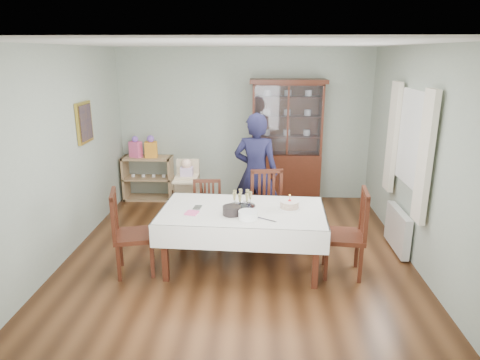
# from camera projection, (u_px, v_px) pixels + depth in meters

# --- Properties ---
(floor) EXTENTS (5.00, 5.00, 0.00)m
(floor) POSITION_uv_depth(u_px,v_px,m) (238.00, 256.00, 5.68)
(floor) COLOR #593319
(floor) RESTS_ON ground
(room_shell) EXTENTS (5.00, 5.00, 5.00)m
(room_shell) POSITION_uv_depth(u_px,v_px,m) (239.00, 123.00, 5.71)
(room_shell) COLOR #9EAA99
(room_shell) RESTS_ON floor
(dining_table) EXTENTS (2.06, 1.25, 0.76)m
(dining_table) POSITION_uv_depth(u_px,v_px,m) (242.00, 238.00, 5.33)
(dining_table) COLOR #411A10
(dining_table) RESTS_ON floor
(china_cabinet) EXTENTS (1.30, 0.48, 2.18)m
(china_cabinet) POSITION_uv_depth(u_px,v_px,m) (286.00, 141.00, 7.49)
(china_cabinet) COLOR #411A10
(china_cabinet) RESTS_ON floor
(sideboard) EXTENTS (0.90, 0.38, 0.80)m
(sideboard) POSITION_uv_depth(u_px,v_px,m) (148.00, 178.00, 7.82)
(sideboard) COLOR tan
(sideboard) RESTS_ON floor
(picture_frame) EXTENTS (0.04, 0.48, 0.58)m
(picture_frame) POSITION_uv_depth(u_px,v_px,m) (84.00, 122.00, 6.07)
(picture_frame) COLOR gold
(picture_frame) RESTS_ON room_shell
(window) EXTENTS (0.04, 1.02, 1.22)m
(window) POSITION_uv_depth(u_px,v_px,m) (413.00, 139.00, 5.44)
(window) COLOR white
(window) RESTS_ON room_shell
(curtain_left) EXTENTS (0.07, 0.30, 1.55)m
(curtain_left) POSITION_uv_depth(u_px,v_px,m) (425.00, 158.00, 4.88)
(curtain_left) COLOR silver
(curtain_left) RESTS_ON room_shell
(curtain_right) EXTENTS (0.07, 0.30, 1.55)m
(curtain_right) POSITION_uv_depth(u_px,v_px,m) (393.00, 137.00, 6.06)
(curtain_right) COLOR silver
(curtain_right) RESTS_ON room_shell
(radiator) EXTENTS (0.10, 0.80, 0.55)m
(radiator) POSITION_uv_depth(u_px,v_px,m) (398.00, 229.00, 5.80)
(radiator) COLOR white
(radiator) RESTS_ON floor
(chair_far_left) EXTENTS (0.43, 0.43, 0.90)m
(chair_far_left) POSITION_uv_depth(u_px,v_px,m) (207.00, 226.00, 5.98)
(chair_far_left) COLOR #411A10
(chair_far_left) RESTS_ON floor
(chair_far_right) EXTENTS (0.53, 0.53, 1.05)m
(chair_far_right) POSITION_uv_depth(u_px,v_px,m) (268.00, 225.00, 5.93)
(chair_far_right) COLOR #411A10
(chair_far_right) RESTS_ON floor
(chair_end_left) EXTENTS (0.57, 0.57, 1.05)m
(chair_end_left) POSITION_uv_depth(u_px,v_px,m) (134.00, 248.00, 5.21)
(chair_end_left) COLOR #411A10
(chair_end_left) RESTS_ON floor
(chair_end_right) EXTENTS (0.53, 0.53, 1.07)m
(chair_end_right) POSITION_uv_depth(u_px,v_px,m) (344.00, 250.00, 5.16)
(chair_end_right) COLOR #411A10
(chair_end_right) RESTS_ON floor
(woman) EXTENTS (0.72, 0.54, 1.79)m
(woman) POSITION_uv_depth(u_px,v_px,m) (256.00, 173.00, 6.28)
(woman) COLOR black
(woman) RESTS_ON floor
(high_chair) EXTENTS (0.47, 0.47, 1.06)m
(high_chair) POSITION_uv_depth(u_px,v_px,m) (188.00, 199.00, 6.65)
(high_chair) COLOR black
(high_chair) RESTS_ON floor
(champagne_tray) EXTENTS (0.34, 0.34, 0.20)m
(champagne_tray) POSITION_uv_depth(u_px,v_px,m) (242.00, 202.00, 5.30)
(champagne_tray) COLOR silver
(champagne_tray) RESTS_ON dining_table
(birthday_cake) EXTENTS (0.27, 0.27, 0.18)m
(birthday_cake) POSITION_uv_depth(u_px,v_px,m) (290.00, 205.00, 5.24)
(birthday_cake) COLOR white
(birthday_cake) RESTS_ON dining_table
(plate_stack_dark) EXTENTS (0.24, 0.24, 0.10)m
(plate_stack_dark) POSITION_uv_depth(u_px,v_px,m) (232.00, 210.00, 5.05)
(plate_stack_dark) COLOR black
(plate_stack_dark) RESTS_ON dining_table
(plate_stack_white) EXTENTS (0.27, 0.27, 0.10)m
(plate_stack_white) POSITION_uv_depth(u_px,v_px,m) (248.00, 215.00, 4.91)
(plate_stack_white) COLOR white
(plate_stack_white) RESTS_ON dining_table
(napkin_stack) EXTENTS (0.17, 0.17, 0.02)m
(napkin_stack) POSITION_uv_depth(u_px,v_px,m) (192.00, 213.00, 5.09)
(napkin_stack) COLOR #F15893
(napkin_stack) RESTS_ON dining_table
(cutlery) EXTENTS (0.13, 0.18, 0.01)m
(cutlery) POSITION_uv_depth(u_px,v_px,m) (195.00, 207.00, 5.28)
(cutlery) COLOR silver
(cutlery) RESTS_ON dining_table
(cake_knife) EXTENTS (0.25, 0.17, 0.01)m
(cake_knife) POSITION_uv_depth(u_px,v_px,m) (266.00, 219.00, 4.90)
(cake_knife) COLOR silver
(cake_knife) RESTS_ON dining_table
(gift_bag_pink) EXTENTS (0.24, 0.20, 0.38)m
(gift_bag_pink) POSITION_uv_depth(u_px,v_px,m) (136.00, 148.00, 7.65)
(gift_bag_pink) COLOR #F15893
(gift_bag_pink) RESTS_ON sideboard
(gift_bag_orange) EXTENTS (0.23, 0.18, 0.40)m
(gift_bag_orange) POSITION_uv_depth(u_px,v_px,m) (151.00, 147.00, 7.64)
(gift_bag_orange) COLOR orange
(gift_bag_orange) RESTS_ON sideboard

